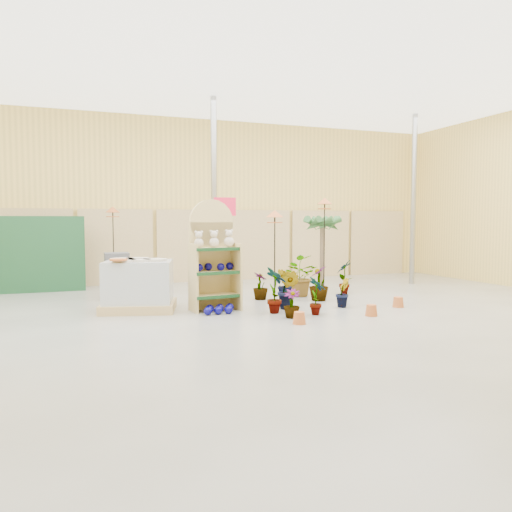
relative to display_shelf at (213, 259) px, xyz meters
The scene contains 23 objects.
room 1.50m from the display_shelf, 46.67° to the right, with size 15.20×12.10×4.70m.
display_shelf is the anchor object (origin of this frame).
teddy_bears 0.38m from the display_shelf, 77.43° to the right, with size 0.77×0.19×0.32m.
gazing_balls_shelf 0.18m from the display_shelf, 90.00° to the right, with size 0.77×0.26×0.15m.
gazing_balls_floor 0.99m from the display_shelf, 91.10° to the right, with size 0.63×0.39×0.15m.
pallet_stack 1.47m from the display_shelf, 166.09° to the left, with size 1.57×1.41×0.98m.
charcoal_planters 2.57m from the display_shelf, 129.81° to the left, with size 0.50×0.50×1.00m.
trellis_stock 4.90m from the display_shelf, 131.23° to the left, with size 2.00×0.30×1.80m, color #174325.
offer_sign 1.72m from the display_shelf, 65.52° to the left, with size 0.50×0.08×2.20m.
bird_table_front 1.44m from the display_shelf, 10.55° to the right, with size 0.34×0.34×1.89m.
bird_table_right 3.03m from the display_shelf, 14.49° to the left, with size 0.34×0.34×2.19m.
bird_table_back 3.73m from the display_shelf, 116.08° to the left, with size 0.34×0.34×2.03m.
palm 3.35m from the display_shelf, 23.67° to the left, with size 0.70×0.70×1.90m.
potted_plant_0 1.35m from the display_shelf, 39.71° to the right, with size 0.45×0.31×0.86m, color #295828.
potted_plant_1 1.55m from the display_shelf, 19.63° to the right, with size 0.41×0.33×0.75m, color #295828.
potted_plant_3 2.46m from the display_shelf, ahead, with size 0.41×0.41×0.73m, color #295828.
potted_plant_4 3.58m from the display_shelf, 15.75° to the left, with size 0.42×0.28×0.79m, color #295828.
potted_plant_5 1.83m from the display_shelf, 14.27° to the left, with size 0.38×0.31×0.69m, color #295828.
potted_plant_6 2.48m from the display_shelf, 23.94° to the left, with size 0.81×0.70×0.90m, color #295828.
potted_plant_7 1.82m from the display_shelf, 50.77° to the right, with size 0.28×0.28×0.50m, color #295828.
potted_plant_8 2.08m from the display_shelf, 37.07° to the right, with size 0.37×0.25×0.70m, color #295828.
potted_plant_9 2.61m from the display_shelf, 14.29° to the right, with size 0.31×0.25×0.57m, color #295828.
potted_plant_11 1.63m from the display_shelf, 32.19° to the left, with size 0.33×0.33×0.59m, color #295828.
Camera 1 is at (-3.02, -7.63, 1.68)m, focal length 35.00 mm.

